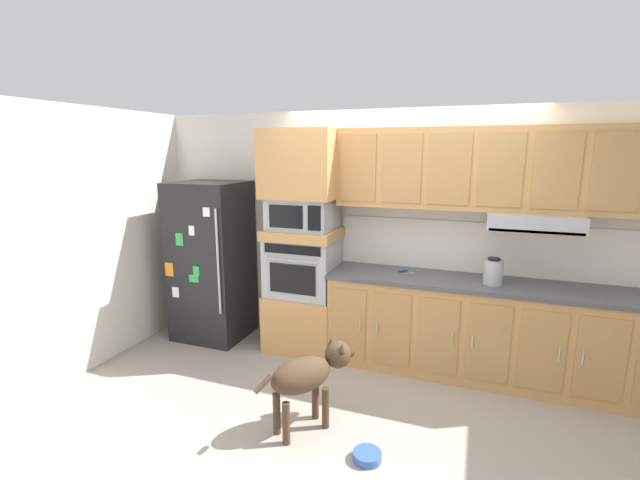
% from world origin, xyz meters
% --- Properties ---
extents(ground_plane, '(9.60, 9.60, 0.00)m').
position_xyz_m(ground_plane, '(0.00, 0.00, 0.00)').
color(ground_plane, '#9E9389').
extents(back_kitchen_wall, '(6.20, 0.12, 2.50)m').
position_xyz_m(back_kitchen_wall, '(0.00, 1.11, 1.25)').
color(back_kitchen_wall, silver).
rests_on(back_kitchen_wall, ground).
extents(side_panel_left, '(0.12, 7.10, 2.50)m').
position_xyz_m(side_panel_left, '(-2.80, 0.00, 1.25)').
color(side_panel_left, silver).
rests_on(side_panel_left, ground).
extents(refrigerator, '(0.76, 0.73, 1.76)m').
position_xyz_m(refrigerator, '(-2.07, 0.68, 0.88)').
color(refrigerator, black).
rests_on(refrigerator, ground).
extents(oven_base_cabinet, '(0.74, 0.62, 0.60)m').
position_xyz_m(oven_base_cabinet, '(-0.99, 0.75, 0.30)').
color(oven_base_cabinet, tan).
rests_on(oven_base_cabinet, ground).
extents(built_in_oven, '(0.70, 0.62, 0.60)m').
position_xyz_m(built_in_oven, '(-0.99, 0.75, 0.90)').
color(built_in_oven, '#A8AAAF').
rests_on(built_in_oven, oven_base_cabinet).
extents(appliance_mid_shelf, '(0.74, 0.62, 0.10)m').
position_xyz_m(appliance_mid_shelf, '(-0.99, 0.75, 1.25)').
color(appliance_mid_shelf, tan).
rests_on(appliance_mid_shelf, built_in_oven).
extents(microwave, '(0.64, 0.54, 0.32)m').
position_xyz_m(microwave, '(-0.99, 0.75, 1.46)').
color(microwave, '#A8AAAF').
rests_on(microwave, appliance_mid_shelf).
extents(appliance_upper_cabinet, '(0.74, 0.62, 0.68)m').
position_xyz_m(appliance_upper_cabinet, '(-0.99, 0.75, 1.96)').
color(appliance_upper_cabinet, tan).
rests_on(appliance_upper_cabinet, microwave).
extents(lower_cabinet_run, '(2.95, 0.63, 0.88)m').
position_xyz_m(lower_cabinet_run, '(0.86, 0.75, 0.44)').
color(lower_cabinet_run, tan).
rests_on(lower_cabinet_run, ground).
extents(countertop_slab, '(2.99, 0.64, 0.04)m').
position_xyz_m(countertop_slab, '(0.86, 0.75, 0.90)').
color(countertop_slab, '#4C4C51').
rests_on(countertop_slab, lower_cabinet_run).
extents(backsplash_panel, '(2.99, 0.02, 0.50)m').
position_xyz_m(backsplash_panel, '(0.86, 1.04, 1.17)').
color(backsplash_panel, white).
rests_on(backsplash_panel, countertop_slab).
extents(upper_cabinet_with_hood, '(2.95, 0.48, 0.88)m').
position_xyz_m(upper_cabinet_with_hood, '(0.88, 0.87, 1.90)').
color(upper_cabinet_with_hood, tan).
rests_on(upper_cabinet_with_hood, backsplash_panel).
extents(screwdriver, '(0.17, 0.17, 0.03)m').
position_xyz_m(screwdriver, '(0.05, 0.82, 0.93)').
color(screwdriver, blue).
rests_on(screwdriver, countertop_slab).
extents(electric_kettle, '(0.17, 0.17, 0.24)m').
position_xyz_m(electric_kettle, '(0.86, 0.70, 1.03)').
color(electric_kettle, '#A8AAAF').
rests_on(electric_kettle, countertop_slab).
extents(dog, '(0.58, 0.75, 0.65)m').
position_xyz_m(dog, '(-0.41, -0.55, 0.45)').
color(dog, '#473323').
rests_on(dog, ground).
extents(dog_food_bowl, '(0.20, 0.20, 0.06)m').
position_xyz_m(dog_food_bowl, '(0.10, -0.76, 0.03)').
color(dog_food_bowl, '#3359A5').
rests_on(dog_food_bowl, ground).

